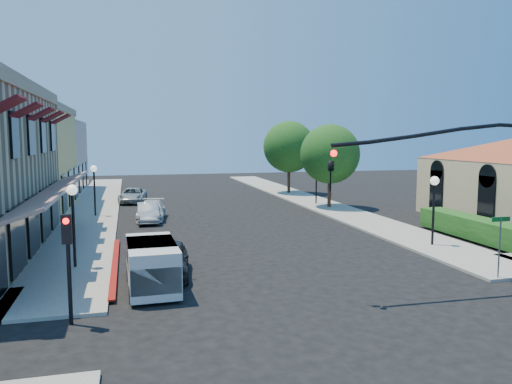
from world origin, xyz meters
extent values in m
plane|color=black|center=(0.00, 0.00, 0.00)|extent=(120.00, 120.00, 0.00)
cube|color=gray|center=(-8.75, 27.00, 0.06)|extent=(3.50, 50.00, 0.12)
cube|color=gray|center=(8.75, 27.00, 0.06)|extent=(3.50, 50.00, 0.12)
cube|color=maroon|center=(-6.90, 8.00, 0.00)|extent=(0.25, 10.00, 0.06)
cube|color=tan|center=(-10.65, 11.00, 7.80)|extent=(0.50, 18.20, 0.60)
cube|color=#561416|center=(-9.60, 11.00, 3.05)|extent=(1.75, 17.00, 0.67)
cube|color=#531018|center=(-9.95, 4.00, 6.55)|extent=(1.02, 1.50, 0.60)
cube|color=#531018|center=(-9.95, 7.40, 6.55)|extent=(1.02, 1.50, 0.60)
cube|color=#531018|center=(-9.95, 10.80, 6.55)|extent=(1.02, 1.50, 0.60)
cube|color=#531018|center=(-9.95, 14.20, 6.55)|extent=(1.02, 1.50, 0.60)
cube|color=#531018|center=(-9.95, 17.60, 6.55)|extent=(1.02, 1.50, 0.60)
cube|color=black|center=(-10.45, 6.90, 1.60)|extent=(0.12, 2.60, 2.60)
cube|color=black|center=(-10.45, 10.30, 1.60)|extent=(0.12, 2.60, 2.60)
cube|color=black|center=(-10.45, 13.70, 1.60)|extent=(0.12, 2.60, 2.60)
cube|color=black|center=(-10.45, 17.10, 1.60)|extent=(0.12, 2.60, 2.60)
cube|color=#C3A293|center=(-15.50, 38.00, 3.50)|extent=(10.00, 12.00, 7.00)
cube|color=black|center=(14.45, 11.50, 1.80)|extent=(0.12, 1.40, 2.80)
cube|color=black|center=(14.45, 16.50, 1.80)|extent=(0.12, 1.40, 2.80)
cube|color=#174213|center=(11.70, 9.00, 0.00)|extent=(1.40, 8.00, 1.10)
cylinder|color=#382116|center=(8.80, 22.00, 1.05)|extent=(0.28, 0.28, 2.10)
sphere|color=#174213|center=(8.80, 22.00, 4.20)|extent=(4.56, 4.56, 4.56)
cylinder|color=#382116|center=(8.80, 32.00, 1.14)|extent=(0.28, 0.28, 2.27)
sphere|color=#174213|center=(8.80, 32.00, 4.55)|extent=(4.94, 4.94, 4.94)
cylinder|color=black|center=(4.10, 1.50, 5.60)|extent=(7.80, 0.14, 0.14)
imported|color=black|center=(0.20, 1.50, 4.70)|extent=(0.20, 0.16, 1.00)
sphere|color=#FF0C0C|center=(0.20, 1.32, 5.00)|extent=(0.22, 0.22, 0.22)
cylinder|color=black|center=(-8.00, 1.50, 1.50)|extent=(0.12, 0.12, 3.00)
cube|color=black|center=(-8.00, 1.35, 2.90)|extent=(0.28, 0.22, 0.85)
sphere|color=#FF0C0C|center=(-8.00, 1.23, 3.15)|extent=(0.18, 0.18, 0.18)
cylinder|color=#595B5E|center=(7.50, 2.20, 1.25)|extent=(0.06, 0.06, 2.50)
cube|color=#0C591E|center=(7.50, 2.20, 2.40)|extent=(0.80, 0.04, 0.18)
cylinder|color=black|center=(-8.50, 8.00, 1.60)|extent=(0.12, 0.12, 3.20)
sphere|color=white|center=(-8.50, 8.00, 3.35)|extent=(0.44, 0.44, 0.44)
cylinder|color=black|center=(-8.50, 22.00, 1.60)|extent=(0.12, 0.12, 3.20)
sphere|color=white|center=(-8.50, 22.00, 3.35)|extent=(0.44, 0.44, 0.44)
cylinder|color=black|center=(8.50, 8.00, 1.60)|extent=(0.12, 0.12, 3.20)
sphere|color=white|center=(8.50, 8.00, 3.35)|extent=(0.44, 0.44, 0.44)
cylinder|color=black|center=(8.50, 24.00, 1.60)|extent=(0.12, 0.12, 3.20)
sphere|color=white|center=(8.50, 24.00, 3.35)|extent=(0.44, 0.44, 0.44)
cube|color=beige|center=(-5.50, 4.36, 0.93)|extent=(1.79, 3.96, 1.60)
cube|color=beige|center=(-5.45, 2.67, 0.85)|extent=(1.66, 0.58, 0.89)
cube|color=black|center=(-5.46, 2.99, 1.29)|extent=(1.51, 0.13, 0.80)
cube|color=black|center=(-5.51, 4.63, 1.34)|extent=(1.77, 2.36, 0.80)
cylinder|color=black|center=(-6.22, 3.01, 0.29)|extent=(0.24, 0.59, 0.59)
cylinder|color=black|center=(-6.29, 5.68, 0.29)|extent=(0.24, 0.59, 0.59)
cylinder|color=black|center=(-4.71, 3.05, 0.29)|extent=(0.24, 0.59, 0.59)
cylinder|color=black|center=(-4.78, 5.72, 0.29)|extent=(0.24, 0.59, 0.59)
imported|color=black|center=(-4.80, 6.00, 0.69)|extent=(2.06, 4.18, 1.37)
imported|color=silver|center=(-5.05, 19.00, 0.63)|extent=(1.40, 3.82, 1.25)
imported|color=silver|center=(-4.80, 20.00, 0.62)|extent=(2.26, 4.47, 1.25)
imported|color=#A7ABAC|center=(-5.90, 29.19, 0.61)|extent=(2.60, 4.64, 1.23)
camera|label=1|loc=(-6.25, -13.65, 5.55)|focal=35.00mm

